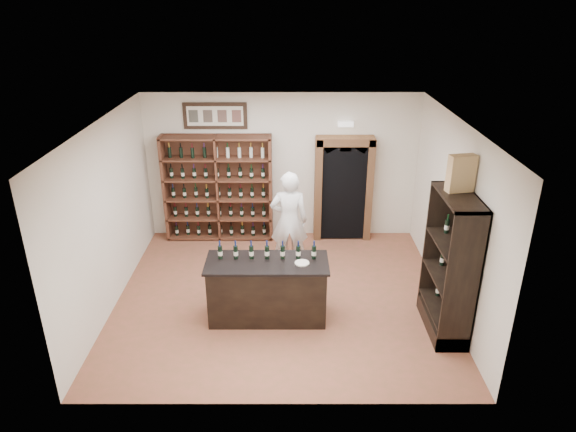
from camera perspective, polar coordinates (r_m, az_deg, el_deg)
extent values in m
plane|color=brown|center=(8.87, -0.80, -8.89)|extent=(5.50, 5.50, 0.00)
plane|color=white|center=(7.68, -0.93, 10.32)|extent=(5.50, 5.50, 0.00)
cube|color=silver|center=(10.50, -0.67, 5.51)|extent=(5.50, 0.04, 3.00)
cube|color=silver|center=(8.65, -19.39, 0.02)|extent=(0.04, 5.00, 3.00)
cube|color=silver|center=(8.57, 17.85, 0.02)|extent=(0.04, 5.00, 3.00)
cube|color=#4F281B|center=(10.70, -7.66, 3.37)|extent=(2.20, 0.02, 2.20)
cube|color=#4F281B|center=(10.73, -13.46, 2.97)|extent=(0.06, 0.38, 2.20)
cube|color=#4F281B|center=(10.44, -1.94, 3.06)|extent=(0.06, 0.38, 2.20)
cube|color=#4F281B|center=(10.53, -7.77, 3.03)|extent=(0.04, 0.38, 2.20)
cube|color=#4F281B|center=(10.94, -7.47, -2.17)|extent=(2.18, 0.38, 0.04)
cube|color=#4F281B|center=(10.77, -7.59, -0.14)|extent=(2.18, 0.38, 0.04)
cube|color=#4F281B|center=(10.60, -7.71, 1.96)|extent=(2.18, 0.38, 0.03)
cube|color=#4F281B|center=(10.46, -7.84, 4.12)|extent=(2.18, 0.38, 0.04)
cube|color=#4F281B|center=(10.32, -7.97, 6.33)|extent=(2.18, 0.38, 0.04)
cube|color=#4F281B|center=(10.21, -8.10, 8.60)|extent=(2.18, 0.38, 0.04)
cube|color=black|center=(10.29, -8.10, 10.96)|extent=(1.25, 0.04, 0.52)
cube|color=black|center=(10.55, 6.14, 2.90)|extent=(0.97, 0.29, 2.05)
cube|color=#A4693F|center=(10.48, 3.36, 2.97)|extent=(0.14, 0.35, 2.15)
cube|color=#A4693F|center=(10.59, 8.93, 2.94)|extent=(0.14, 0.35, 2.15)
cube|color=#A4693F|center=(10.21, 6.41, 8.29)|extent=(1.15, 0.35, 0.16)
cube|color=white|center=(10.24, 6.42, 10.12)|extent=(0.30, 0.10, 0.10)
cube|color=black|center=(8.12, -2.30, -8.37)|extent=(1.80, 0.70, 0.94)
cube|color=black|center=(7.86, -2.36, -5.21)|extent=(1.88, 0.78, 0.04)
cylinder|color=black|center=(7.95, -7.55, -4.02)|extent=(0.07, 0.07, 0.21)
cylinder|color=beige|center=(7.96, -7.54, -4.12)|extent=(0.07, 0.07, 0.07)
cylinder|color=navy|center=(7.88, -7.61, -3.06)|extent=(0.03, 0.03, 0.09)
cylinder|color=black|center=(7.93, -5.82, -4.04)|extent=(0.07, 0.07, 0.21)
cylinder|color=beige|center=(7.93, -5.82, -4.13)|extent=(0.07, 0.07, 0.07)
cylinder|color=navy|center=(7.86, -5.87, -3.07)|extent=(0.03, 0.03, 0.09)
cylinder|color=black|center=(7.90, -4.09, -4.05)|extent=(0.07, 0.07, 0.21)
cylinder|color=beige|center=(7.91, -4.09, -4.14)|extent=(0.07, 0.07, 0.07)
cylinder|color=navy|center=(7.84, -4.12, -3.07)|extent=(0.03, 0.03, 0.09)
cylinder|color=black|center=(7.89, -2.35, -4.05)|extent=(0.07, 0.07, 0.21)
cylinder|color=beige|center=(7.90, -2.34, -4.15)|extent=(0.07, 0.07, 0.07)
cylinder|color=navy|center=(7.82, -2.36, -3.08)|extent=(0.03, 0.03, 0.09)
cylinder|color=black|center=(7.88, -0.60, -4.06)|extent=(0.07, 0.07, 0.21)
cylinder|color=beige|center=(7.89, -0.60, -4.15)|extent=(0.07, 0.07, 0.07)
cylinder|color=navy|center=(7.82, -0.60, -3.08)|extent=(0.03, 0.03, 0.09)
cylinder|color=black|center=(7.89, 1.15, -4.06)|extent=(0.07, 0.07, 0.21)
cylinder|color=beige|center=(7.89, 1.15, -4.15)|extent=(0.07, 0.07, 0.07)
cylinder|color=navy|center=(7.82, 1.16, -3.08)|extent=(0.03, 0.03, 0.09)
cylinder|color=black|center=(7.89, 2.90, -4.05)|extent=(0.07, 0.07, 0.21)
cylinder|color=beige|center=(7.90, 2.89, -4.15)|extent=(0.07, 0.07, 0.07)
cylinder|color=navy|center=(7.83, 2.92, -3.08)|extent=(0.03, 0.03, 0.09)
cube|color=black|center=(7.97, 19.11, -5.22)|extent=(0.02, 1.20, 2.20)
cube|color=black|center=(7.42, 18.78, -7.42)|extent=(0.48, 0.04, 2.20)
cube|color=black|center=(8.38, 16.43, -3.36)|extent=(0.48, 0.04, 2.20)
cube|color=black|center=(7.45, 18.53, 2.03)|extent=(0.48, 1.20, 0.04)
cube|color=black|center=(8.40, 16.70, -11.14)|extent=(0.48, 1.20, 0.24)
cube|color=black|center=(8.27, 16.89, -9.83)|extent=(0.48, 1.16, 0.03)
cube|color=black|center=(7.99, 17.35, -6.53)|extent=(0.48, 1.16, 0.03)
cube|color=black|center=(7.74, 17.84, -2.99)|extent=(0.48, 1.16, 0.03)
imported|color=white|center=(9.33, 0.12, -0.56)|extent=(0.69, 0.45, 1.89)
cylinder|color=beige|center=(7.79, 1.56, -5.24)|extent=(0.22, 0.22, 0.02)
cube|color=tan|center=(7.52, 18.67, 4.51)|extent=(0.40, 0.23, 0.53)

